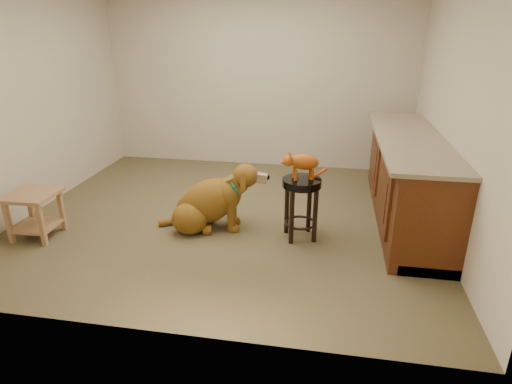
% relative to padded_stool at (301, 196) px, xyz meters
% --- Properties ---
extents(floor, '(4.50, 4.00, 0.01)m').
position_rel_padded_stool_xyz_m(floor, '(-0.84, 0.37, -0.45)').
color(floor, brown).
rests_on(floor, ground).
extents(room_shell, '(4.54, 4.04, 2.62)m').
position_rel_padded_stool_xyz_m(room_shell, '(-0.84, 0.37, 1.23)').
color(room_shell, beige).
rests_on(room_shell, ground).
extents(cabinet_run, '(0.70, 2.56, 0.94)m').
position_rel_padded_stool_xyz_m(cabinet_run, '(1.11, 0.67, -0.01)').
color(cabinet_run, '#51250E').
rests_on(cabinet_run, ground).
extents(padded_stool, '(0.41, 0.41, 0.63)m').
position_rel_padded_stool_xyz_m(padded_stool, '(0.00, 0.00, 0.00)').
color(padded_stool, black).
rests_on(padded_stool, ground).
extents(wood_stool, '(0.47, 0.47, 0.69)m').
position_rel_padded_stool_xyz_m(wood_stool, '(1.01, 1.31, -0.09)').
color(wood_stool, brown).
rests_on(wood_stool, ground).
extents(side_table, '(0.47, 0.47, 0.48)m').
position_rel_padded_stool_xyz_m(side_table, '(-2.64, -0.45, -0.13)').
color(side_table, '#9D7148').
rests_on(side_table, ground).
extents(golden_retriever, '(1.19, 0.64, 0.76)m').
position_rel_padded_stool_xyz_m(golden_retriever, '(-0.96, 0.06, -0.16)').
color(golden_retriever, brown).
rests_on(golden_retriever, ground).
extents(tabby_kitten, '(0.44, 0.29, 0.30)m').
position_rel_padded_stool_xyz_m(tabby_kitten, '(-0.01, -0.00, 0.35)').
color(tabby_kitten, '#AA4C11').
rests_on(tabby_kitten, padded_stool).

